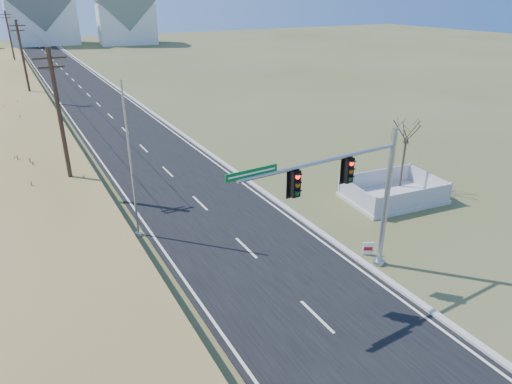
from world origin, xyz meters
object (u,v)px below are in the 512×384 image
object	(u,v)px
bare_tree	(407,130)
fence_enclosure	(393,195)
flagpole	(132,178)
traffic_signal_mast	(357,192)
open_sign	(368,249)

from	to	relation	value
bare_tree	fence_enclosure	bearing A→B (deg)	-147.91
flagpole	traffic_signal_mast	bearing A→B (deg)	-48.59
flagpole	bare_tree	xyz separation A→B (m)	(16.58, -2.10, 0.73)
bare_tree	traffic_signal_mast	bearing A→B (deg)	-146.22
fence_enclosure	bare_tree	size ratio (longest dim) A/B	1.24
open_sign	flagpole	size ratio (longest dim) A/B	0.08
fence_enclosure	bare_tree	distance (m)	4.15
traffic_signal_mast	bare_tree	bearing A→B (deg)	30.73
open_sign	bare_tree	world-z (taller)	bare_tree
traffic_signal_mast	open_sign	xyz separation A→B (m)	(1.92, 0.95, -3.77)
flagpole	bare_tree	distance (m)	16.73
traffic_signal_mast	open_sign	bearing A→B (deg)	23.31
fence_enclosure	flagpole	distance (m)	15.58
traffic_signal_mast	fence_enclosure	xyz separation A→B (m)	(7.66, 5.19, -3.85)
flagpole	bare_tree	bearing A→B (deg)	-7.23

